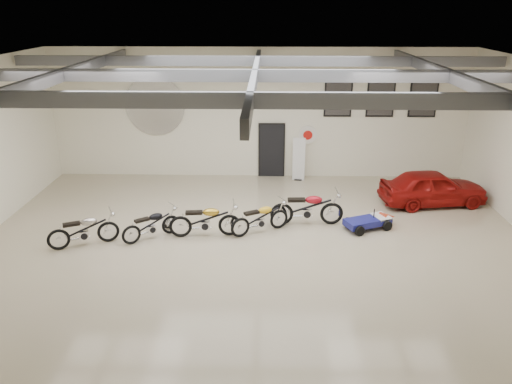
{
  "coord_description": "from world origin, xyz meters",
  "views": [
    {
      "loc": [
        0.34,
        -13.02,
        6.47
      ],
      "look_at": [
        0.0,
        1.2,
        1.1
      ],
      "focal_mm": 35.0,
      "sensor_mm": 36.0,
      "label": 1
    }
  ],
  "objects_px": {
    "motorcycle_red": "(307,207)",
    "motorcycle_black": "(151,224)",
    "banner_stand": "(299,158)",
    "motorcycle_gold": "(205,220)",
    "go_kart": "(372,218)",
    "vintage_car": "(433,187)",
    "motorcycle_yellow": "(260,218)",
    "motorcycle_silver": "(83,230)"
  },
  "relations": [
    {
      "from": "banner_stand",
      "to": "motorcycle_gold",
      "type": "height_order",
      "value": "banner_stand"
    },
    {
      "from": "banner_stand",
      "to": "vintage_car",
      "type": "distance_m",
      "value": 5.07
    },
    {
      "from": "banner_stand",
      "to": "motorcycle_yellow",
      "type": "height_order",
      "value": "banner_stand"
    },
    {
      "from": "banner_stand",
      "to": "motorcycle_yellow",
      "type": "xyz_separation_m",
      "value": [
        -1.42,
        -4.85,
        -0.39
      ]
    },
    {
      "from": "motorcycle_gold",
      "to": "vintage_car",
      "type": "xyz_separation_m",
      "value": [
        7.48,
        2.72,
        0.07
      ]
    },
    {
      "from": "go_kart",
      "to": "vintage_car",
      "type": "relative_size",
      "value": 0.49
    },
    {
      "from": "go_kart",
      "to": "motorcycle_black",
      "type": "bearing_deg",
      "value": 164.07
    },
    {
      "from": "motorcycle_yellow",
      "to": "banner_stand",
      "type": "bearing_deg",
      "value": 44.79
    },
    {
      "from": "go_kart",
      "to": "vintage_car",
      "type": "bearing_deg",
      "value": 15.91
    },
    {
      "from": "motorcycle_silver",
      "to": "go_kart",
      "type": "distance_m",
      "value": 8.53
    },
    {
      "from": "vintage_car",
      "to": "motorcycle_silver",
      "type": "bearing_deg",
      "value": 98.77
    },
    {
      "from": "motorcycle_silver",
      "to": "motorcycle_gold",
      "type": "xyz_separation_m",
      "value": [
        3.37,
        0.7,
        0.03
      ]
    },
    {
      "from": "motorcycle_black",
      "to": "motorcycle_red",
      "type": "relative_size",
      "value": 0.8
    },
    {
      "from": "motorcycle_black",
      "to": "motorcycle_gold",
      "type": "bearing_deg",
      "value": -29.68
    },
    {
      "from": "motorcycle_red",
      "to": "vintage_car",
      "type": "distance_m",
      "value": 4.78
    },
    {
      "from": "banner_stand",
      "to": "motorcycle_black",
      "type": "distance_m",
      "value": 7.05
    },
    {
      "from": "motorcycle_silver",
      "to": "go_kart",
      "type": "bearing_deg",
      "value": -14.77
    },
    {
      "from": "motorcycle_silver",
      "to": "motorcycle_yellow",
      "type": "height_order",
      "value": "motorcycle_silver"
    },
    {
      "from": "motorcycle_black",
      "to": "go_kart",
      "type": "xyz_separation_m",
      "value": [
        6.6,
        0.9,
        -0.14
      ]
    },
    {
      "from": "motorcycle_yellow",
      "to": "vintage_car",
      "type": "relative_size",
      "value": 0.53
    },
    {
      "from": "motorcycle_black",
      "to": "motorcycle_red",
      "type": "height_order",
      "value": "motorcycle_red"
    },
    {
      "from": "motorcycle_red",
      "to": "vintage_car",
      "type": "bearing_deg",
      "value": 19.43
    },
    {
      "from": "motorcycle_silver",
      "to": "motorcycle_yellow",
      "type": "relative_size",
      "value": 1.03
    },
    {
      "from": "motorcycle_black",
      "to": "go_kart",
      "type": "relative_size",
      "value": 1.01
    },
    {
      "from": "banner_stand",
      "to": "motorcycle_gold",
      "type": "relative_size",
      "value": 0.85
    },
    {
      "from": "banner_stand",
      "to": "motorcycle_gold",
      "type": "distance_m",
      "value": 5.98
    },
    {
      "from": "vintage_car",
      "to": "motorcycle_red",
      "type": "bearing_deg",
      "value": 103.49
    },
    {
      "from": "motorcycle_yellow",
      "to": "motorcycle_red",
      "type": "height_order",
      "value": "motorcycle_red"
    },
    {
      "from": "motorcycle_gold",
      "to": "go_kart",
      "type": "bearing_deg",
      "value": 2.21
    },
    {
      "from": "banner_stand",
      "to": "motorcycle_red",
      "type": "xyz_separation_m",
      "value": [
        0.02,
        -4.22,
        -0.3
      ]
    },
    {
      "from": "motorcycle_yellow",
      "to": "motorcycle_red",
      "type": "bearing_deg",
      "value": -5.55
    },
    {
      "from": "motorcycle_silver",
      "to": "motorcycle_yellow",
      "type": "distance_m",
      "value": 5.09
    },
    {
      "from": "motorcycle_red",
      "to": "motorcycle_silver",
      "type": "bearing_deg",
      "value": -168.68
    },
    {
      "from": "motorcycle_red",
      "to": "vintage_car",
      "type": "xyz_separation_m",
      "value": [
        4.42,
        1.81,
        0.03
      ]
    },
    {
      "from": "banner_stand",
      "to": "motorcycle_gold",
      "type": "xyz_separation_m",
      "value": [
        -3.04,
        -5.14,
        -0.34
      ]
    },
    {
      "from": "motorcycle_yellow",
      "to": "go_kart",
      "type": "distance_m",
      "value": 3.45
    },
    {
      "from": "motorcycle_gold",
      "to": "motorcycle_black",
      "type": "bearing_deg",
      "value": -178.57
    },
    {
      "from": "motorcycle_red",
      "to": "banner_stand",
      "type": "bearing_deg",
      "value": 87.51
    },
    {
      "from": "motorcycle_black",
      "to": "motorcycle_gold",
      "type": "distance_m",
      "value": 1.57
    },
    {
      "from": "banner_stand",
      "to": "go_kart",
      "type": "relative_size",
      "value": 1.01
    },
    {
      "from": "motorcycle_red",
      "to": "motorcycle_black",
      "type": "bearing_deg",
      "value": -169.27
    },
    {
      "from": "motorcycle_gold",
      "to": "motorcycle_red",
      "type": "height_order",
      "value": "motorcycle_red"
    }
  ]
}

